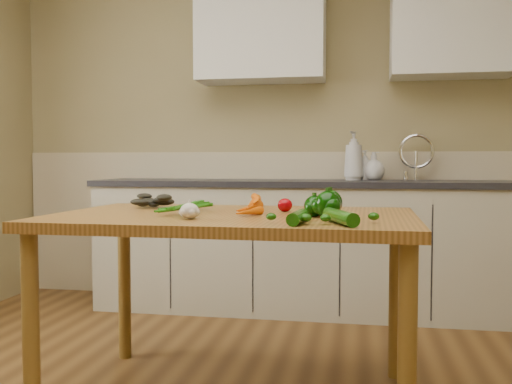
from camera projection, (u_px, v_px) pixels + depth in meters
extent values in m
cube|color=tan|center=(279.00, 125.00, 4.25)|extent=(4.00, 0.02, 2.60)
cube|color=beige|center=(278.00, 226.00, 4.26)|extent=(3.98, 0.03, 1.10)
cube|color=#B3AD95|center=(300.00, 248.00, 3.94)|extent=(2.80, 0.60, 0.86)
cube|color=#2A2A2F|center=(301.00, 183.00, 3.92)|extent=(2.84, 0.64, 0.04)
cube|color=#99999E|center=(418.00, 190.00, 3.78)|extent=(0.55, 0.42, 0.10)
cylinder|color=silver|center=(416.00, 163.00, 3.95)|extent=(0.02, 0.02, 0.24)
cube|color=silver|center=(261.00, 32.00, 4.04)|extent=(0.90, 0.35, 0.70)
cube|color=silver|center=(452.00, 24.00, 3.81)|extent=(0.80, 0.35, 0.70)
cube|color=#9A672C|center=(234.00, 219.00, 2.40)|extent=(1.52, 0.99, 0.04)
cylinder|color=brown|center=(31.00, 333.00, 2.15)|extent=(0.06, 0.06, 0.76)
cylinder|color=brown|center=(407.00, 357.00, 1.88)|extent=(0.06, 0.06, 0.76)
cylinder|color=brown|center=(124.00, 285.00, 2.97)|extent=(0.06, 0.06, 0.76)
cylinder|color=brown|center=(396.00, 298.00, 2.70)|extent=(0.06, 0.06, 0.76)
imported|color=silver|center=(354.00, 156.00, 3.91)|extent=(0.17, 0.17, 0.34)
imported|color=silver|center=(365.00, 165.00, 3.96)|extent=(0.13, 0.13, 0.21)
imported|color=silver|center=(374.00, 166.00, 3.93)|extent=(0.18, 0.18, 0.19)
ellipsoid|color=beige|center=(190.00, 211.00, 2.18)|extent=(0.07, 0.07, 0.06)
sphere|color=black|center=(314.00, 206.00, 2.28)|extent=(0.08, 0.08, 0.08)
sphere|color=black|center=(330.00, 203.00, 2.35)|extent=(0.10, 0.10, 0.10)
sphere|color=black|center=(328.00, 205.00, 2.23)|extent=(0.10, 0.10, 0.10)
ellipsoid|color=#930209|center=(285.00, 205.00, 2.49)|extent=(0.07, 0.07, 0.06)
ellipsoid|color=#CD5805|center=(318.00, 204.00, 2.56)|extent=(0.06, 0.06, 0.06)
ellipsoid|color=#CD5805|center=(333.00, 206.00, 2.43)|extent=(0.07, 0.07, 0.06)
cylinder|color=#104107|center=(340.00, 217.00, 2.00)|extent=(0.14, 0.25, 0.05)
cylinder|color=#104107|center=(298.00, 217.00, 2.01)|extent=(0.06, 0.20, 0.05)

